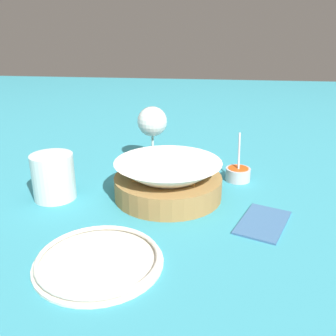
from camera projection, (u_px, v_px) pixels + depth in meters
ground_plane at (170, 201)px, 0.84m from camera, size 4.00×4.00×0.00m
food_basket at (168, 181)px, 0.84m from camera, size 0.24×0.24×0.08m
sauce_cup at (238, 173)px, 0.94m from camera, size 0.07×0.06×0.11m
wine_glass at (152, 124)px, 1.03m from camera, size 0.08×0.08×0.16m
beer_mug at (54, 178)px, 0.84m from camera, size 0.13×0.09×0.10m
side_plate at (99, 260)px, 0.61m from camera, size 0.21×0.21×0.01m
napkin at (263, 221)px, 0.74m from camera, size 0.16×0.13×0.01m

